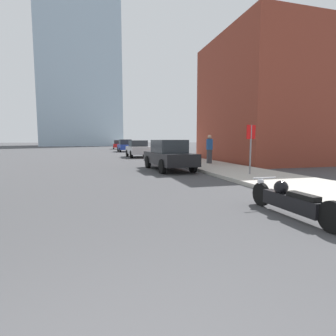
# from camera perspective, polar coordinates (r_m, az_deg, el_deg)

# --- Properties ---
(sidewalk) EXTENTS (3.33, 240.00, 0.15)m
(sidewalk) POSITION_cam_1_polar(r_m,az_deg,el_deg) (41.70, -6.03, 3.88)
(sidewalk) COLOR #B2ADA3
(sidewalk) RESTS_ON ground_plane
(brick_storefront) EXTENTS (8.86, 9.03, 9.08)m
(brick_storefront) POSITION_cam_1_polar(r_m,az_deg,el_deg) (21.86, 22.07, 13.28)
(brick_storefront) COLOR brown
(brick_storefront) RESTS_ON ground_plane
(motorcycle) EXTENTS (0.62, 2.60, 0.74)m
(motorcycle) POSITION_cam_1_polar(r_m,az_deg,el_deg) (6.16, 24.90, -6.33)
(motorcycle) COLOR black
(motorcycle) RESTS_ON ground_plane
(parked_car_black) EXTENTS (2.03, 4.63, 1.64)m
(parked_car_black) POSITION_cam_1_polar(r_m,az_deg,el_deg) (14.22, 0.17, 2.87)
(parked_car_black) COLOR black
(parked_car_black) RESTS_ON ground_plane
(parked_car_silver) EXTENTS (2.01, 4.02, 1.62)m
(parked_car_silver) POSITION_cam_1_polar(r_m,az_deg,el_deg) (25.35, -6.56, 4.21)
(parked_car_silver) COLOR #BCBCC1
(parked_car_silver) RESTS_ON ground_plane
(parked_car_blue) EXTENTS (2.05, 4.05, 1.74)m
(parked_car_blue) POSITION_cam_1_polar(r_m,az_deg,el_deg) (37.96, -9.31, 4.81)
(parked_car_blue) COLOR #1E3899
(parked_car_blue) RESTS_ON ground_plane
(parked_car_red) EXTENTS (2.10, 3.91, 1.66)m
(parked_car_red) POSITION_cam_1_polar(r_m,az_deg,el_deg) (50.09, -10.77, 5.02)
(parked_car_red) COLOR red
(parked_car_red) RESTS_ON ground_plane
(stop_sign) EXTENTS (0.57, 0.26, 2.13)m
(stop_sign) POSITION_cam_1_polar(r_m,az_deg,el_deg) (11.95, 17.57, 5.69)
(stop_sign) COLOR slate
(stop_sign) RESTS_ON sidewalk
(pedestrian) EXTENTS (0.36, 0.25, 1.82)m
(pedestrian) POSITION_cam_1_polar(r_m,az_deg,el_deg) (17.03, 9.01, 4.21)
(pedestrian) COLOR #38383D
(pedestrian) RESTS_ON sidewalk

